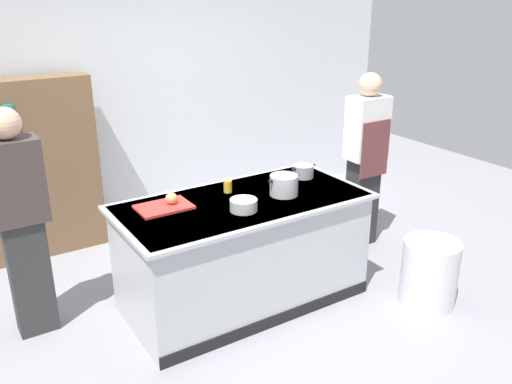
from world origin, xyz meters
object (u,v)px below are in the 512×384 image
(trash_bin, at_px, (429,273))
(person_guest, at_px, (21,220))
(sauce_pan, at_px, (303,171))
(juice_cup, at_px, (228,186))
(onion, at_px, (171,198))
(person_chef, at_px, (365,157))
(mixing_bowl, at_px, (244,205))
(bookshelf, at_px, (37,169))
(stock_pot, at_px, (284,185))

(trash_bin, relative_size, person_guest, 0.32)
(sauce_pan, xyz_separation_m, juice_cup, (-0.73, 0.04, -0.00))
(onion, xyz_separation_m, person_chef, (2.08, 0.11, -0.05))
(mixing_bowl, distance_m, bookshelf, 2.25)
(sauce_pan, relative_size, juice_cup, 2.45)
(trash_bin, xyz_separation_m, person_guest, (-2.80, 1.35, 0.64))
(person_chef, xyz_separation_m, person_guest, (-3.10, 0.22, -0.00))
(person_guest, distance_m, bookshelf, 1.35)
(onion, relative_size, juice_cup, 0.90)
(mixing_bowl, height_order, trash_bin, mixing_bowl)
(onion, relative_size, mixing_bowl, 0.44)
(juice_cup, distance_m, trash_bin, 1.79)
(sauce_pan, relative_size, bookshelf, 0.14)
(trash_bin, xyz_separation_m, person_chef, (0.30, 1.13, 0.64))
(trash_bin, bearing_deg, mixing_bowl, 154.04)
(stock_pot, xyz_separation_m, sauce_pan, (0.39, 0.25, -0.03))
(sauce_pan, relative_size, mixing_bowl, 1.19)
(mixing_bowl, height_order, juice_cup, juice_cup)
(onion, xyz_separation_m, bookshelf, (-0.64, 1.62, -0.11))
(onion, relative_size, bookshelf, 0.05)
(onion, relative_size, person_guest, 0.05)
(sauce_pan, xyz_separation_m, mixing_bowl, (-0.82, -0.35, -0.01))
(mixing_bowl, distance_m, trash_bin, 1.66)
(stock_pot, distance_m, mixing_bowl, 0.45)
(onion, distance_m, sauce_pan, 1.24)
(juice_cup, bearing_deg, person_chef, 2.81)
(juice_cup, bearing_deg, mixing_bowl, -102.94)
(sauce_pan, bearing_deg, stock_pot, -146.91)
(person_chef, relative_size, bookshelf, 1.01)
(mixing_bowl, height_order, person_chef, person_chef)
(person_chef, bearing_deg, bookshelf, 57.72)
(juice_cup, xyz_separation_m, trash_bin, (1.27, -1.06, -0.68))
(onion, height_order, trash_bin, onion)
(sauce_pan, distance_m, trash_bin, 1.34)
(onion, relative_size, sauce_pan, 0.37)
(stock_pot, distance_m, juice_cup, 0.45)
(sauce_pan, xyz_separation_m, trash_bin, (0.54, -1.02, -0.68))
(trash_bin, distance_m, bookshelf, 3.63)
(person_guest, bearing_deg, bookshelf, -176.39)
(sauce_pan, height_order, bookshelf, bookshelf)
(sauce_pan, distance_m, bookshelf, 2.49)
(stock_pot, relative_size, trash_bin, 0.53)
(trash_bin, height_order, bookshelf, bookshelf)
(sauce_pan, bearing_deg, onion, 179.59)
(stock_pot, relative_size, mixing_bowl, 1.42)
(mixing_bowl, relative_size, juice_cup, 2.06)
(sauce_pan, height_order, trash_bin, sauce_pan)
(person_chef, height_order, person_guest, same)
(onion, distance_m, person_guest, 1.07)
(bookshelf, bearing_deg, juice_cup, -54.12)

